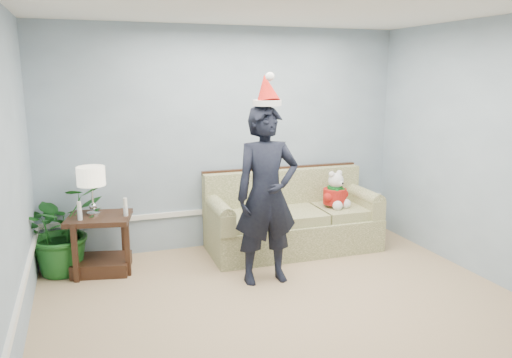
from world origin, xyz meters
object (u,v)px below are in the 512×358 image
Objects in this scene: houseplant at (61,229)px; sofa at (291,221)px; man at (267,196)px; table_lamp at (91,178)px; side_table at (101,250)px; teddy_bear at (335,194)px.

sofa is at bearing -2.36° from houseplant.
man is at bearing -25.23° from houseplant.
sofa is at bearing 53.76° from man.
houseplant is 2.27m from man.
table_lamp is 0.54× the size of houseplant.
side_table is (-2.27, -0.01, -0.10)m from sofa.
man reaches higher than table_lamp.
man is (2.01, -0.95, 0.43)m from houseplant.
side_table is 1.62× the size of teddy_bear.
side_table is 0.80m from table_lamp.
teddy_bear is at bearing -3.78° from table_lamp.
houseplant is (-0.39, 0.12, 0.25)m from side_table.
sofa is 2.67m from houseplant.
sofa is at bearing 0.31° from side_table.
sofa is at bearing -1.42° from table_lamp.
teddy_bear is at bearing -2.42° from side_table.
man is at bearing -166.16° from teddy_bear.
teddy_bear is (0.53, -0.13, 0.33)m from sofa.
side_table is 1.43× the size of table_lamp.
man reaches higher than houseplant.
table_lamp is (-2.32, 0.06, 0.70)m from sofa.
sofa is 2.27m from side_table.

